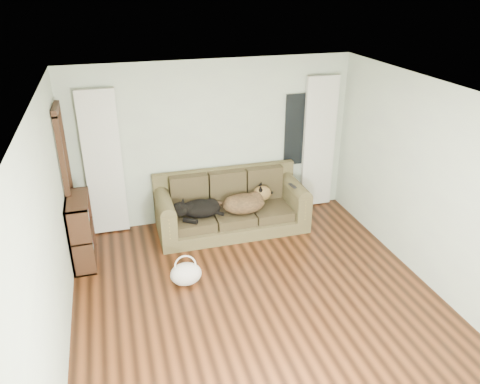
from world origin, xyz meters
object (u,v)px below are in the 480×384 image
object	(u,v)px
sofa	(232,204)
dog_black_lab	(198,208)
tote_bag	(186,273)
dog_shepherd	(246,203)
bookshelf	(81,230)

from	to	relation	value
sofa	dog_black_lab	size ratio (longest dim) A/B	3.84
tote_bag	dog_shepherd	bearing A→B (deg)	44.81
bookshelf	sofa	bearing A→B (deg)	6.03
dog_shepherd	bookshelf	distance (m)	2.46
sofa	dog_black_lab	xyz separation A→B (m)	(-0.55, -0.07, 0.03)
sofa	tote_bag	world-z (taller)	sofa
dog_black_lab	dog_shepherd	bearing A→B (deg)	8.43
dog_shepherd	tote_bag	xyz separation A→B (m)	(-1.16, -1.16, -0.33)
dog_black_lab	bookshelf	distance (m)	1.72
tote_bag	bookshelf	xyz separation A→B (m)	(-1.28, 0.93, 0.34)
sofa	tote_bag	size ratio (longest dim) A/B	5.61
dog_shepherd	bookshelf	xyz separation A→B (m)	(-2.45, -0.22, 0.01)
tote_bag	bookshelf	distance (m)	1.62
dog_black_lab	bookshelf	xyz separation A→B (m)	(-1.70, -0.25, 0.02)
sofa	bookshelf	size ratio (longest dim) A/B	2.37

